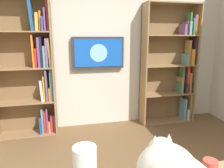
{
  "coord_description": "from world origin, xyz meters",
  "views": [
    {
      "loc": [
        0.58,
        1.17,
        1.49
      ],
      "look_at": [
        0.07,
        -1.01,
        0.98
      ],
      "focal_mm": 33.06,
      "sensor_mm": 36.0,
      "label": 1
    }
  ],
  "objects_px": {
    "bookshelf_right": "(31,67)",
    "coffee_mug": "(210,168)",
    "bookshelf_left": "(175,66)",
    "wall_mounted_tv": "(98,53)"
  },
  "relations": [
    {
      "from": "bookshelf_left",
      "to": "bookshelf_right",
      "type": "relative_size",
      "value": 0.97
    },
    {
      "from": "bookshelf_right",
      "to": "coffee_mug",
      "type": "bearing_deg",
      "value": 117.51
    },
    {
      "from": "bookshelf_left",
      "to": "wall_mounted_tv",
      "type": "bearing_deg",
      "value": -3.42
    },
    {
      "from": "bookshelf_right",
      "to": "coffee_mug",
      "type": "distance_m",
      "value": 2.69
    },
    {
      "from": "wall_mounted_tv",
      "to": "coffee_mug",
      "type": "distance_m",
      "value": 2.51
    },
    {
      "from": "bookshelf_left",
      "to": "coffee_mug",
      "type": "bearing_deg",
      "value": 64.8
    },
    {
      "from": "bookshelf_left",
      "to": "wall_mounted_tv",
      "type": "xyz_separation_m",
      "value": [
        1.33,
        -0.08,
        0.25
      ]
    },
    {
      "from": "wall_mounted_tv",
      "to": "coffee_mug",
      "type": "height_order",
      "value": "wall_mounted_tv"
    },
    {
      "from": "wall_mounted_tv",
      "to": "bookshelf_right",
      "type": "bearing_deg",
      "value": 4.58
    },
    {
      "from": "bookshelf_right",
      "to": "coffee_mug",
      "type": "xyz_separation_m",
      "value": [
        -1.24,
        2.38,
        -0.26
      ]
    }
  ]
}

